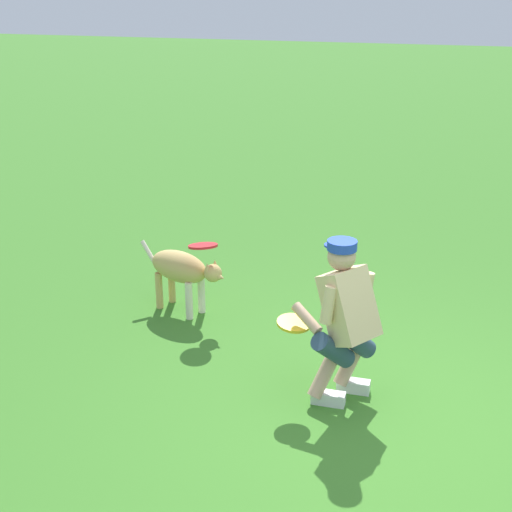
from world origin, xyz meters
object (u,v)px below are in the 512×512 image
(dog, at_px, (183,270))
(frisbee_flying, at_px, (203,246))
(person, at_px, (345,318))
(frisbee_held, at_px, (294,323))

(dog, bearing_deg, frisbee_flying, -6.23)
(person, xyz_separation_m, frisbee_flying, (1.48, -0.99, 0.07))
(person, height_order, frisbee_flying, person)
(person, distance_m, frisbee_flying, 1.78)
(person, distance_m, frisbee_held, 0.40)
(dog, xyz_separation_m, frisbee_held, (-1.36, 1.15, 0.17))
(person, bearing_deg, frisbee_held, 38.35)
(person, xyz_separation_m, frisbee_held, (0.39, 0.02, -0.09))
(person, height_order, frisbee_held, person)
(frisbee_flying, height_order, frisbee_held, frisbee_flying)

